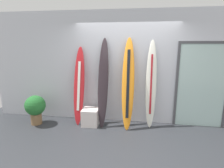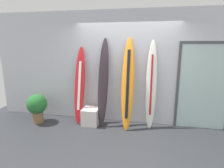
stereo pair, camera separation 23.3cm
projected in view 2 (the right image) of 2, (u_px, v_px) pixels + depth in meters
name	position (u px, v px, depth m)	size (l,w,h in m)	color
ground	(118.00, 146.00, 3.79)	(8.00, 8.00, 0.04)	#2E3135
wall_back	(127.00, 68.00, 4.72)	(7.20, 0.20, 2.80)	silver
surfboard_crimson	(80.00, 86.00, 4.70)	(0.30, 0.45, 1.93)	red
surfboard_charcoal	(103.00, 83.00, 4.53)	(0.27, 0.50, 2.15)	#2A2025
surfboard_sunset	(128.00, 84.00, 4.38)	(0.29, 0.56, 2.16)	orange
surfboard_ivory	(151.00, 86.00, 4.41)	(0.25, 0.32, 2.10)	white
display_block_left	(91.00, 117.00, 4.69)	(0.40, 0.40, 0.42)	silver
glass_door	(204.00, 85.00, 4.32)	(1.21, 0.06, 2.06)	silver
potted_plant	(37.00, 106.00, 4.78)	(0.51, 0.51, 0.74)	olive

